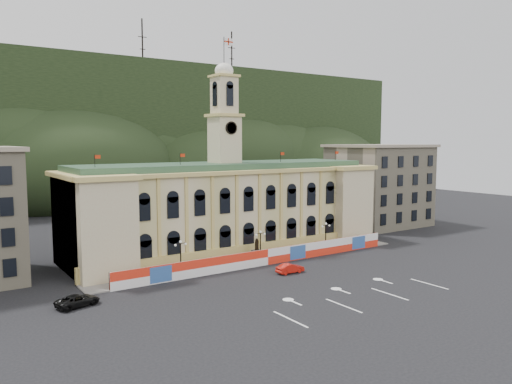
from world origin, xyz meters
TOP-DOWN VIEW (x-y plane):
  - ground at (0.00, 0.00)m, footprint 260.00×260.00m
  - lane_markings at (0.00, -5.00)m, footprint 26.00×10.00m
  - hill_ridge at (0.03, 121.99)m, footprint 230.00×80.00m
  - city_hall at (0.00, 27.63)m, footprint 56.20×17.60m
  - side_building_right at (43.00, 30.93)m, footprint 21.00×17.00m
  - hoarding_fence at (0.06, 15.07)m, footprint 50.00×0.44m
  - pavement at (0.00, 17.75)m, footprint 56.00×5.50m
  - statue at (0.00, 18.00)m, footprint 1.40×1.40m
  - lamp_left at (-14.00, 17.00)m, footprint 1.96×0.44m
  - lamp_center at (0.00, 17.00)m, footprint 1.96×0.44m
  - lamp_right at (14.00, 17.00)m, footprint 1.96×0.44m
  - red_sedan at (-0.13, 9.13)m, footprint 1.75×4.41m
  - black_suv at (-30.00, 11.42)m, footprint 4.82×6.27m

SIDE VIEW (x-z plane):
  - ground at x=0.00m, z-range 0.00..0.00m
  - lane_markings at x=0.00m, z-range -0.01..0.01m
  - pavement at x=0.00m, z-range 0.00..0.16m
  - red_sedan at x=-0.13m, z-range 0.00..1.42m
  - black_suv at x=-30.00m, z-range 0.00..1.43m
  - statue at x=0.00m, z-range -0.67..3.05m
  - hoarding_fence at x=0.06m, z-range 0.00..2.50m
  - lamp_left at x=-14.00m, z-range 0.50..5.65m
  - lamp_center at x=0.00m, z-range 0.50..5.65m
  - lamp_right at x=14.00m, z-range 0.50..5.65m
  - city_hall at x=0.00m, z-range -10.70..26.40m
  - side_building_right at x=43.00m, z-range 0.03..18.63m
  - hill_ridge at x=0.03m, z-range -12.52..51.48m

